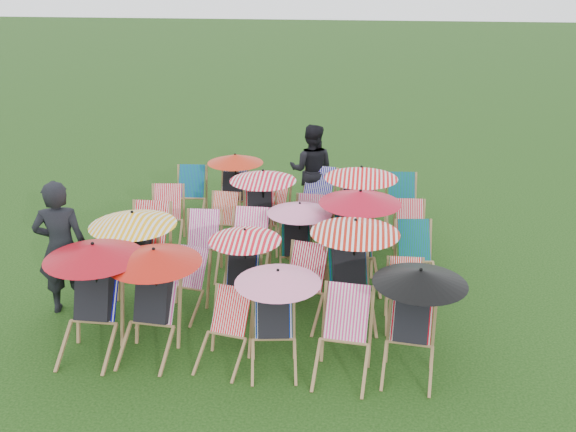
# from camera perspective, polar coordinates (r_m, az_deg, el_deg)

# --- Properties ---
(ground) EXTENTS (100.00, 100.00, 0.00)m
(ground) POSITION_cam_1_polar(r_m,az_deg,el_deg) (9.93, -1.10, -5.66)
(ground) COLOR black
(ground) RESTS_ON ground
(deckchair_0) EXTENTS (1.19, 1.23, 1.41)m
(deckchair_0) POSITION_cam_1_polar(r_m,az_deg,el_deg) (8.22, -17.09, -6.93)
(deckchair_0) COLOR olive
(deckchair_0) RESTS_ON ground
(deckchair_1) EXTENTS (1.15, 1.20, 1.36)m
(deckchair_1) POSITION_cam_1_polar(r_m,az_deg,el_deg) (8.03, -12.11, -7.35)
(deckchair_1) COLOR olive
(deckchair_1) RESTS_ON ground
(deckchair_2) EXTENTS (0.70, 0.87, 0.85)m
(deckchair_2) POSITION_cam_1_polar(r_m,az_deg,el_deg) (7.84, -5.70, -10.19)
(deckchair_2) COLOR olive
(deckchair_2) RESTS_ON ground
(deckchair_3) EXTENTS (1.02, 1.10, 1.21)m
(deckchair_3) POSITION_cam_1_polar(r_m,az_deg,el_deg) (7.65, -1.18, -9.03)
(deckchair_3) COLOR olive
(deckchair_3) RESTS_ON ground
(deckchair_4) EXTENTS (0.73, 0.95, 0.97)m
(deckchair_4) POSITION_cam_1_polar(r_m,az_deg,el_deg) (7.60, 4.95, -10.73)
(deckchair_4) COLOR olive
(deckchair_4) RESTS_ON ground
(deckchair_5) EXTENTS (1.09, 1.15, 1.30)m
(deckchair_5) POSITION_cam_1_polar(r_m,az_deg,el_deg) (7.65, 11.03, -9.12)
(deckchair_5) COLOR olive
(deckchair_5) RESTS_ON ground
(deckchair_6) EXTENTS (1.19, 1.25, 1.41)m
(deckchair_6) POSITION_cam_1_polar(r_m,az_deg,el_deg) (9.08, -13.90, -3.81)
(deckchair_6) COLOR olive
(deckchair_6) RESTS_ON ground
(deckchair_7) EXTENTS (0.69, 0.86, 0.84)m
(deckchair_7) POSITION_cam_1_polar(r_m,az_deg,el_deg) (8.99, -9.21, -6.03)
(deckchair_7) COLOR olive
(deckchair_7) RESTS_ON ground
(deckchair_8) EXTENTS (1.00, 1.04, 1.19)m
(deckchair_8) POSITION_cam_1_polar(r_m,az_deg,el_deg) (8.83, -4.13, -4.79)
(deckchair_8) COLOR olive
(deckchair_8) RESTS_ON ground
(deckchair_9) EXTENTS (0.80, 0.98, 0.95)m
(deckchair_9) POSITION_cam_1_polar(r_m,az_deg,el_deg) (8.70, 1.24, -6.29)
(deckchair_9) COLOR olive
(deckchair_9) RESTS_ON ground
(deckchair_10) EXTENTS (1.19, 1.29, 1.41)m
(deckchair_10) POSITION_cam_1_polar(r_m,az_deg,el_deg) (8.59, 5.66, -4.76)
(deckchair_10) COLOR olive
(deckchair_10) RESTS_ON ground
(deckchair_11) EXTENTS (0.55, 0.76, 0.82)m
(deckchair_11) POSITION_cam_1_polar(r_m,az_deg,el_deg) (8.75, 10.38, -7.00)
(deckchair_11) COLOR olive
(deckchair_11) RESTS_ON ground
(deckchair_12) EXTENTS (0.69, 0.96, 1.03)m
(deckchair_12) POSITION_cam_1_polar(r_m,az_deg,el_deg) (10.20, -12.55, -2.23)
(deckchair_12) COLOR olive
(deckchair_12) RESTS_ON ground
(deckchair_13) EXTENTS (0.66, 0.88, 0.92)m
(deckchair_13) POSITION_cam_1_polar(r_m,az_deg,el_deg) (10.04, -7.72, -2.64)
(deckchair_13) COLOR olive
(deckchair_13) RESTS_ON ground
(deckchair_14) EXTENTS (0.67, 0.94, 1.01)m
(deckchair_14) POSITION_cam_1_polar(r_m,az_deg,el_deg) (9.77, -3.59, -2.86)
(deckchair_14) COLOR olive
(deckchair_14) RESTS_ON ground
(deckchair_15) EXTENTS (0.99, 1.07, 1.18)m
(deckchair_15) POSITION_cam_1_polar(r_m,az_deg,el_deg) (9.76, 0.83, -2.12)
(deckchair_15) COLOR olive
(deckchair_15) RESTS_ON ground
(deckchair_16) EXTENTS (1.22, 1.33, 1.44)m
(deckchair_16) POSITION_cam_1_polar(r_m,az_deg,el_deg) (9.56, 6.14, -1.85)
(deckchair_16) COLOR olive
(deckchair_16) RESTS_ON ground
(deckchair_17) EXTENTS (0.72, 0.92, 0.92)m
(deckchair_17) POSITION_cam_1_polar(r_m,az_deg,el_deg) (9.73, 11.34, -3.67)
(deckchair_17) COLOR olive
(deckchair_17) RESTS_ON ground
(deckchair_18) EXTENTS (0.71, 0.92, 0.92)m
(deckchair_18) POSITION_cam_1_polar(r_m,az_deg,el_deg) (11.29, -10.83, -0.03)
(deckchair_18) COLOR olive
(deckchair_18) RESTS_ON ground
(deckchair_19) EXTENTS (0.59, 0.80, 0.84)m
(deckchair_19) POSITION_cam_1_polar(r_m,az_deg,el_deg) (11.04, -5.90, -0.49)
(deckchair_19) COLOR olive
(deckchair_19) RESTS_ON ground
(deckchair_20) EXTENTS (1.12, 1.21, 1.33)m
(deckchair_20) POSITION_cam_1_polar(r_m,az_deg,el_deg) (10.80, -2.44, 0.71)
(deckchair_20) COLOR olive
(deckchair_20) RESTS_ON ground
(deckchair_21) EXTENTS (0.65, 0.86, 0.89)m
(deckchair_21) POSITION_cam_1_polar(r_m,az_deg,el_deg) (10.71, 1.79, -0.95)
(deckchair_21) COLOR olive
(deckchair_21) RESTS_ON ground
(deckchair_22) EXTENTS (1.21, 1.28, 1.44)m
(deckchair_22) POSITION_cam_1_polar(r_m,az_deg,el_deg) (10.70, 6.05, 0.72)
(deckchair_22) COLOR olive
(deckchair_22) RESTS_ON ground
(deckchair_23) EXTENTS (0.60, 0.81, 0.85)m
(deckchair_23) POSITION_cam_1_polar(r_m,az_deg,el_deg) (10.81, 10.84, -1.24)
(deckchair_23) COLOR olive
(deckchair_23) RESTS_ON ground
(deckchair_24) EXTENTS (0.68, 0.90, 0.94)m
(deckchair_24) POSITION_cam_1_polar(r_m,az_deg,el_deg) (12.27, -8.76, 1.89)
(deckchair_24) COLOR olive
(deckchair_24) RESTS_ON ground
(deckchair_25) EXTENTS (1.04, 1.08, 1.24)m
(deckchair_25) POSITION_cam_1_polar(r_m,az_deg,el_deg) (12.09, -4.93, 2.70)
(deckchair_25) COLOR olive
(deckchair_25) RESTS_ON ground
(deckchair_26) EXTENTS (0.72, 0.89, 0.87)m
(deckchair_26) POSITION_cam_1_polar(r_m,az_deg,el_deg) (11.86, -1.41, 1.28)
(deckchair_26) COLOR olive
(deckchair_26) RESTS_ON ground
(deckchair_27) EXTENTS (0.83, 1.04, 1.02)m
(deckchair_27) POSITION_cam_1_polar(r_m,az_deg,el_deg) (11.76, 2.40, 1.47)
(deckchair_27) COLOR olive
(deckchair_27) RESTS_ON ground
(deckchair_28) EXTENTS (0.64, 0.82, 0.83)m
(deckchair_28) POSITION_cam_1_polar(r_m,az_deg,el_deg) (11.74, 5.93, 0.84)
(deckchair_28) COLOR olive
(deckchair_28) RESTS_ON ground
(deckchair_29) EXTENTS (0.68, 0.91, 0.94)m
(deckchair_29) POSITION_cam_1_polar(r_m,az_deg,el_deg) (11.88, 10.13, 1.13)
(deckchair_29) COLOR olive
(deckchair_29) RESTS_ON ground
(person_left) EXTENTS (0.79, 0.62, 1.91)m
(person_left) POSITION_cam_1_polar(r_m,az_deg,el_deg) (9.20, -19.50, -2.67)
(person_left) COLOR black
(person_left) RESTS_ON ground
(person_rear) EXTENTS (0.89, 0.71, 1.77)m
(person_rear) POSITION_cam_1_polar(r_m,az_deg,el_deg) (12.22, 2.10, 4.10)
(person_rear) COLOR black
(person_rear) RESTS_ON ground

